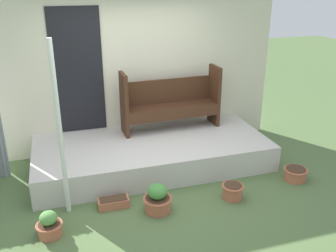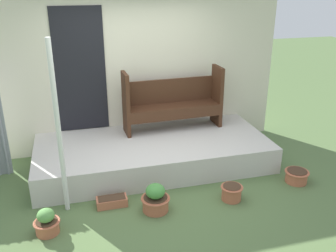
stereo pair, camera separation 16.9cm
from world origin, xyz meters
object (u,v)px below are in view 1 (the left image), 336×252
support_post (60,132)px  flower_pot_right (233,191)px  flower_pot_left (49,225)px  bench (170,100)px  planter_box_rect (113,203)px  flower_pot_middle (158,199)px  flower_pot_far_right (295,173)px

support_post → flower_pot_right: 2.40m
flower_pot_left → flower_pot_right: bearing=2.2°
bench → planter_box_rect: bench is taller
flower_pot_middle → flower_pot_right: flower_pot_middle is taller
support_post → flower_pot_right: (2.16, -0.36, -0.99)m
bench → flower_pot_right: size_ratio=5.47×
support_post → planter_box_rect: bearing=-7.9°
support_post → flower_pot_left: (-0.23, -0.45, -0.97)m
flower_pot_right → flower_pot_far_right: flower_pot_right is taller
planter_box_rect → flower_pot_far_right: bearing=-2.0°
support_post → flower_pot_far_right: size_ratio=6.23×
support_post → flower_pot_far_right: (3.28, -0.17, -1.00)m
flower_pot_far_right → planter_box_rect: size_ratio=0.88×
bench → flower_pot_left: (-2.05, -1.83, -0.77)m
bench → flower_pot_right: bearing=-80.7°
support_post → flower_pot_far_right: 3.43m
bench → flower_pot_right: (0.34, -1.74, -0.79)m
flower_pot_middle → flower_pot_far_right: flower_pot_middle is taller
support_post → flower_pot_middle: size_ratio=5.81×
flower_pot_left → flower_pot_far_right: flower_pot_left is taller
flower_pot_middle → flower_pot_far_right: 2.18m
support_post → planter_box_rect: 1.19m
flower_pot_middle → support_post: bearing=163.2°
support_post → planter_box_rect: support_post is taller
flower_pot_right → planter_box_rect: flower_pot_right is taller
bench → flower_pot_middle: size_ratio=4.35×
flower_pot_right → flower_pot_far_right: (1.12, 0.18, -0.01)m
flower_pot_left → flower_pot_middle: bearing=5.0°
flower_pot_middle → flower_pot_right: size_ratio=1.26×
support_post → planter_box_rect: (0.57, -0.08, -1.05)m
bench → flower_pot_far_right: size_ratio=4.67×
flower_pot_middle → planter_box_rect: size_ratio=0.95×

